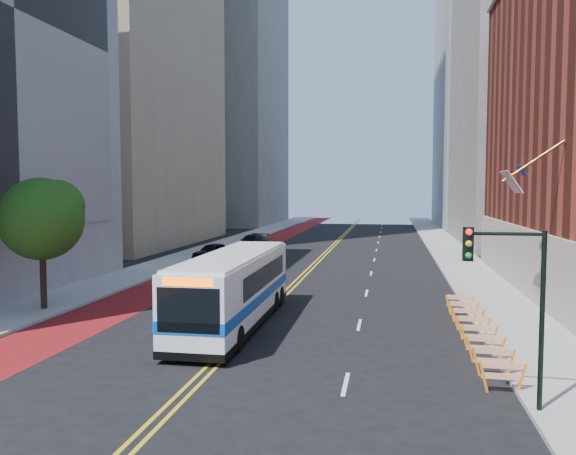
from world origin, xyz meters
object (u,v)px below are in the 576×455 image
(traffic_signal, at_px, (509,282))
(car_c, at_px, (252,243))
(street_tree, at_px, (43,216))
(car_a, at_px, (212,251))
(car_b, at_px, (245,250))
(transit_bus, at_px, (235,288))

(traffic_signal, xyz_separation_m, car_c, (-17.09, 39.03, -2.93))
(street_tree, bearing_deg, traffic_signal, -24.82)
(car_a, bearing_deg, car_b, 63.07)
(street_tree, relative_size, transit_bus, 0.55)
(traffic_signal, distance_m, car_a, 36.36)
(traffic_signal, relative_size, car_a, 1.17)
(transit_bus, bearing_deg, traffic_signal, -39.95)
(street_tree, bearing_deg, car_a, 84.83)
(street_tree, bearing_deg, transit_bus, -6.17)
(transit_bus, height_order, car_b, transit_bus)
(car_a, bearing_deg, transit_bus, -52.25)
(traffic_signal, xyz_separation_m, car_b, (-16.38, 33.44, -3.04))
(car_a, bearing_deg, street_tree, -77.96)
(transit_bus, relative_size, car_b, 2.94)
(car_a, bearing_deg, traffic_signal, -41.69)
(car_a, xyz_separation_m, car_b, (2.34, 2.41, -0.05))
(transit_bus, bearing_deg, car_b, 103.25)
(street_tree, xyz_separation_m, car_c, (3.56, 29.47, -4.12))
(street_tree, relative_size, car_b, 1.61)
(traffic_signal, height_order, transit_bus, traffic_signal)
(car_b, distance_m, car_c, 5.64)
(car_a, height_order, car_b, car_a)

